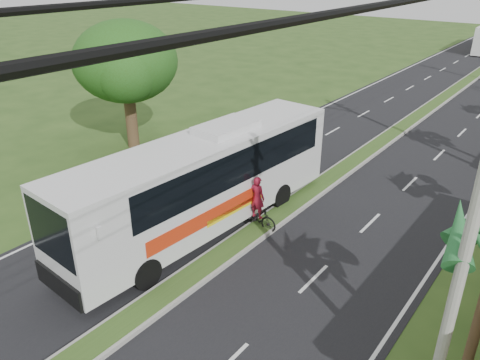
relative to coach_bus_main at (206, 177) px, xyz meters
The scene contains 8 objects.
ground 6.25m from the coach_bus_main, 70.23° to the right, with size 180.00×180.00×0.00m, color #2C481A.
road_asphalt 14.89m from the coach_bus_main, 82.37° to the left, with size 14.00×160.00×0.02m, color black.
median_strip 14.88m from the coach_bus_main, 82.37° to the left, with size 1.20×160.00×0.18m.
lane_edge_left 15.51m from the coach_bus_main, 108.05° to the left, with size 0.12×160.00×0.01m, color silver.
shade_tree 11.45m from the coach_bus_main, 155.71° to the left, with size 6.30×6.00×7.54m.
utility_pole_a 11.48m from the coach_bus_main, 18.18° to the right, with size 1.60×0.28×11.00m.
coach_bus_main is the anchor object (origin of this frame).
motorcyclist 2.61m from the coach_bus_main, 34.61° to the left, with size 1.92×0.57×2.43m.
Camera 1 is at (9.77, -7.53, 10.42)m, focal length 35.00 mm.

